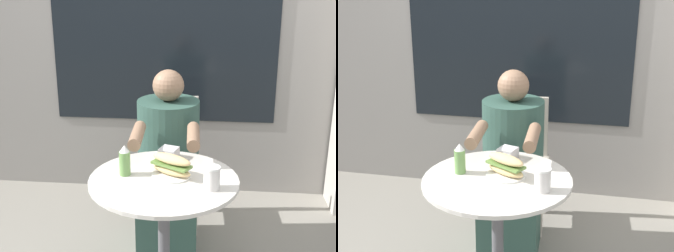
# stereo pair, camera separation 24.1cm
# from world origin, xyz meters

# --- Properties ---
(storefront_wall) EXTENTS (8.00, 0.09, 2.80)m
(storefront_wall) POSITION_xyz_m (-0.00, 1.41, 1.40)
(storefront_wall) COLOR gray
(storefront_wall) RESTS_ON ground_plane
(cafe_table) EXTENTS (0.73, 0.73, 0.72)m
(cafe_table) POSITION_xyz_m (0.00, 0.00, 0.53)
(cafe_table) COLOR beige
(cafe_table) RESTS_ON ground_plane
(diner_chair) EXTENTS (0.40, 0.40, 0.87)m
(diner_chair) POSITION_xyz_m (-0.04, 0.92, 0.52)
(diner_chair) COLOR #ADA393
(diner_chair) RESTS_ON ground_plane
(seated_diner) EXTENTS (0.40, 0.68, 1.14)m
(seated_diner) POSITION_xyz_m (-0.03, 0.56, 0.49)
(seated_diner) COLOR #2D4C42
(seated_diner) RESTS_ON ground_plane
(sandwich_on_plate) EXTENTS (0.23, 0.20, 0.11)m
(sandwich_on_plate) POSITION_xyz_m (0.03, 0.04, 0.77)
(sandwich_on_plate) COLOR white
(sandwich_on_plate) RESTS_ON cafe_table
(drink_cup) EXTENTS (0.08, 0.08, 0.11)m
(drink_cup) POSITION_xyz_m (0.23, -0.09, 0.78)
(drink_cup) COLOR silver
(drink_cup) RESTS_ON cafe_table
(napkin_box) EXTENTS (0.11, 0.11, 0.06)m
(napkin_box) POSITION_xyz_m (0.00, 0.26, 0.75)
(napkin_box) COLOR silver
(napkin_box) RESTS_ON cafe_table
(condiment_bottle) EXTENTS (0.06, 0.06, 0.16)m
(condiment_bottle) POSITION_xyz_m (-0.20, 0.03, 0.80)
(condiment_bottle) COLOR #66934C
(condiment_bottle) RESTS_ON cafe_table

